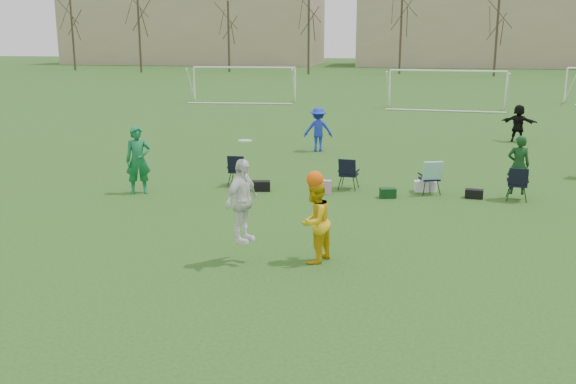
% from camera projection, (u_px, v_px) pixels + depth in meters
% --- Properties ---
extents(ground, '(260.00, 260.00, 0.00)m').
position_uv_depth(ground, '(296.00, 290.00, 11.78)').
color(ground, '#234C17').
rests_on(ground, ground).
extents(fielder_green_near, '(0.86, 0.76, 1.99)m').
position_uv_depth(fielder_green_near, '(138.00, 160.00, 18.82)').
color(fielder_green_near, '#126A3A').
rests_on(fielder_green_near, ground).
extents(fielder_blue, '(1.27, 0.91, 1.78)m').
position_uv_depth(fielder_blue, '(318.00, 129.00, 25.85)').
color(fielder_blue, '#1A2FC3').
rests_on(fielder_blue, ground).
extents(fielder_black, '(1.60, 1.02, 1.65)m').
position_uv_depth(fielder_black, '(518.00, 123.00, 28.20)').
color(fielder_black, black).
rests_on(fielder_black, ground).
extents(center_contest, '(2.26, 1.40, 2.56)m').
position_uv_depth(center_contest, '(283.00, 212.00, 12.99)').
color(center_contest, white).
rests_on(center_contest, ground).
extents(sideline_setup, '(8.94, 1.41, 1.84)m').
position_uv_depth(sideline_setup, '(407.00, 175.00, 18.91)').
color(sideline_setup, '#103B16').
rests_on(sideline_setup, ground).
extents(goal_left, '(7.39, 0.76, 2.46)m').
position_uv_depth(goal_left, '(244.00, 74.00, 45.62)').
color(goal_left, white).
rests_on(goal_left, ground).
extents(goal_mid, '(7.40, 0.63, 2.46)m').
position_uv_depth(goal_mid, '(447.00, 78.00, 41.10)').
color(goal_mid, white).
rests_on(goal_mid, ground).
extents(tree_line, '(110.28, 3.28, 11.40)m').
position_uv_depth(tree_line, '(403.00, 32.00, 77.14)').
color(tree_line, '#382B21').
rests_on(tree_line, ground).
extents(building_row, '(126.00, 16.00, 13.00)m').
position_uv_depth(building_row, '(448.00, 27.00, 100.66)').
color(building_row, tan).
rests_on(building_row, ground).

